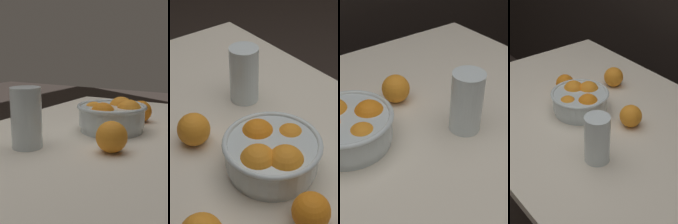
% 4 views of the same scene
% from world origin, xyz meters
% --- Properties ---
extents(dining_table, '(1.27, 0.85, 0.76)m').
position_xyz_m(dining_table, '(0.00, 0.00, 0.67)').
color(dining_table, beige).
rests_on(dining_table, ground_plane).
extents(fruit_bowl, '(0.21, 0.21, 0.10)m').
position_xyz_m(fruit_bowl, '(-0.09, -0.02, 0.80)').
color(fruit_bowl, silver).
rests_on(fruit_bowl, dining_table).
extents(juice_glass, '(0.08, 0.08, 0.16)m').
position_xyz_m(juice_glass, '(0.17, -0.15, 0.83)').
color(juice_glass, '#F4A314').
rests_on(juice_glass, dining_table).
extents(orange_loose_front, '(0.08, 0.08, 0.08)m').
position_xyz_m(orange_loose_front, '(0.10, 0.06, 0.80)').
color(orange_loose_front, orange).
rests_on(orange_loose_front, dining_table).
extents(orange_loose_aside, '(0.07, 0.07, 0.07)m').
position_xyz_m(orange_loose_aside, '(-0.24, 0.01, 0.79)').
color(orange_loose_aside, orange).
rests_on(orange_loose_aside, dining_table).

